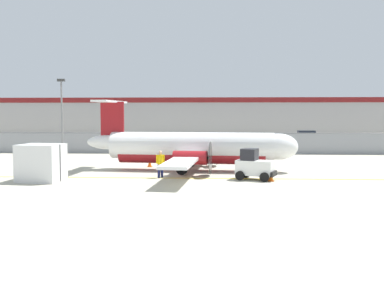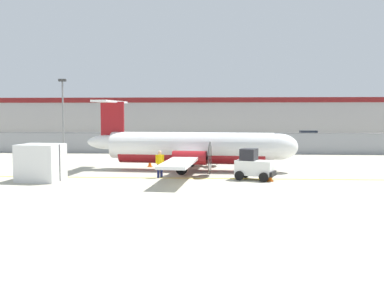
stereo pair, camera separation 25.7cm
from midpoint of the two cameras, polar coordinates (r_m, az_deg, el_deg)
The scene contains 15 objects.
ground_plane at distance 26.58m, azimuth 0.22°, elevation -4.59°, with size 140.00×140.00×0.01m.
perimeter_fence at distance 42.36m, azimuth 1.22°, elevation 0.20°, with size 98.00×0.10×2.10m.
parking_lot_strip at distance 53.90m, azimuth 1.58°, elevation -0.07°, with size 98.00×17.00×0.12m.
background_building at distance 72.24m, azimuth 1.91°, elevation 3.55°, with size 91.00×8.10×6.50m.
commuter_airplane at distance 29.93m, azimuth 0.17°, elevation -0.52°, with size 15.03×16.08×4.92m.
baggage_tug at distance 26.23m, azimuth 8.01°, elevation -2.87°, with size 2.57×2.04×1.88m.
ground_crew_worker at distance 26.72m, azimuth -4.51°, elevation -2.50°, with size 0.54×0.45×1.70m.
cargo_container at distance 26.97m, azimuth -19.72°, elevation -2.36°, with size 2.61×2.26×2.20m.
traffic_cone_near_left at distance 32.32m, azimuth -5.89°, elevation -2.49°, with size 0.36×0.36×0.64m.
traffic_cone_near_right at distance 25.85m, azimuth 10.18°, elevation -4.21°, with size 0.36×0.36×0.64m.
parked_car_0 at distance 50.43m, azimuth -11.82°, elevation 0.50°, with size 4.22×2.04×1.58m.
parked_car_1 at distance 50.34m, azimuth -3.74°, elevation 0.57°, with size 4.23×2.07×1.58m.
parked_car_2 at distance 50.28m, azimuth 6.50°, elevation 0.55°, with size 4.34×2.31×1.58m.
parked_car_3 at distance 59.31m, azimuth 14.98°, elevation 0.99°, with size 4.26×2.13×1.58m.
apron_light_pole at distance 42.73m, azimuth -17.14°, elevation 4.33°, with size 0.70×0.30×7.27m.
Camera 1 is at (1.09, -24.24, 4.06)m, focal length 40.00 mm.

